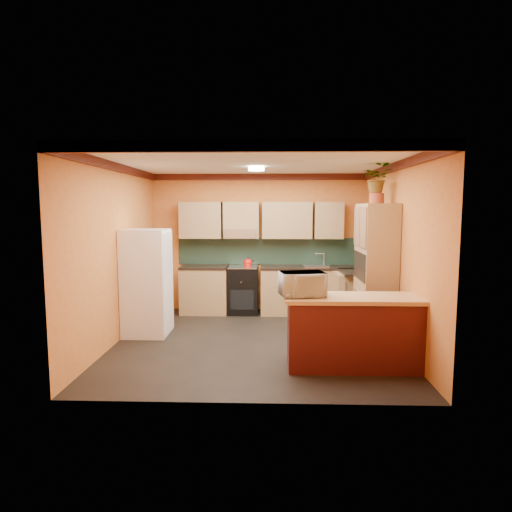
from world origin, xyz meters
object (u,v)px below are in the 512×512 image
(fridge, at_px, (147,282))
(microwave, at_px, (302,284))
(breakfast_bar, at_px, (359,334))
(stove, at_px, (243,290))
(base_cabinets_back, at_px, (275,291))
(pantry, at_px, (375,272))

(fridge, height_order, microwave, fridge)
(breakfast_bar, xyz_separation_m, microwave, (-0.73, 0.00, 0.64))
(stove, height_order, breakfast_bar, stove)
(breakfast_bar, height_order, microwave, microwave)
(stove, bearing_deg, microwave, -72.06)
(breakfast_bar, distance_m, microwave, 0.97)
(microwave, bearing_deg, stove, 97.49)
(base_cabinets_back, xyz_separation_m, pantry, (1.52, -1.59, 0.61))
(base_cabinets_back, xyz_separation_m, stove, (-0.62, -0.00, 0.02))
(fridge, bearing_deg, stove, 45.42)
(base_cabinets_back, xyz_separation_m, microwave, (0.30, -2.85, 0.64))
(base_cabinets_back, height_order, pantry, pantry)
(fridge, xyz_separation_m, microwave, (2.38, -1.38, 0.23))
(stove, distance_m, pantry, 2.73)
(breakfast_bar, bearing_deg, base_cabinets_back, 109.83)
(fridge, height_order, breakfast_bar, fridge)
(base_cabinets_back, relative_size, fridge, 2.15)
(fridge, relative_size, breakfast_bar, 0.94)
(base_cabinets_back, bearing_deg, fridge, -144.63)
(breakfast_bar, relative_size, microwave, 3.28)
(pantry, height_order, breakfast_bar, pantry)
(fridge, bearing_deg, pantry, -1.75)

